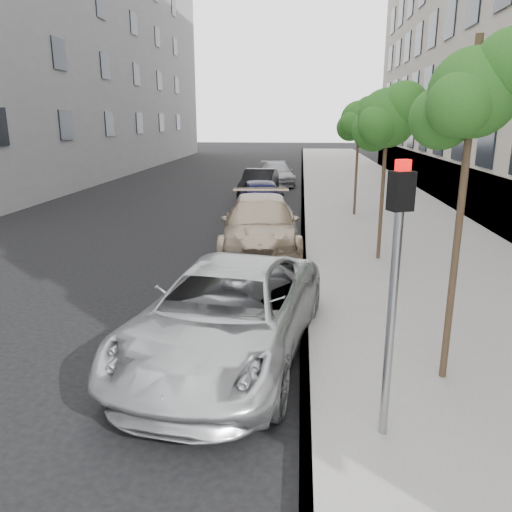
# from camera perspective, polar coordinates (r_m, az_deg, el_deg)

# --- Properties ---
(ground) EXTENTS (160.00, 160.00, 0.00)m
(ground) POSITION_cam_1_polar(r_m,az_deg,el_deg) (6.64, -5.19, -19.61)
(ground) COLOR black
(ground) RESTS_ON ground
(sidewalk) EXTENTS (6.40, 72.00, 0.14)m
(sidewalk) POSITION_cam_1_polar(r_m,az_deg,el_deg) (29.76, 11.44, 7.89)
(sidewalk) COLOR gray
(sidewalk) RESTS_ON ground
(curb) EXTENTS (0.15, 72.00, 0.14)m
(curb) POSITION_cam_1_polar(r_m,az_deg,el_deg) (29.58, 5.35, 8.09)
(curb) COLOR #9E9B93
(curb) RESTS_ON ground
(tree_near) EXTENTS (1.53, 1.33, 4.73)m
(tree_near) POSITION_cam_1_polar(r_m,az_deg,el_deg) (7.19, 23.79, 16.56)
(tree_near) COLOR #38281C
(tree_near) RESTS_ON sidewalk
(tree_mid) EXTENTS (1.80, 1.60, 4.58)m
(tree_mid) POSITION_cam_1_polar(r_m,az_deg,el_deg) (13.52, 14.90, 15.01)
(tree_mid) COLOR #38281C
(tree_mid) RESTS_ON sidewalk
(tree_far) EXTENTS (1.73, 1.53, 4.50)m
(tree_far) POSITION_cam_1_polar(r_m,az_deg,el_deg) (19.97, 11.77, 15.05)
(tree_far) COLOR #38281C
(tree_far) RESTS_ON sidewalk
(signal_pole) EXTENTS (0.29, 0.26, 3.26)m
(signal_pole) POSITION_cam_1_polar(r_m,az_deg,el_deg) (5.71, 15.59, -1.80)
(signal_pole) COLOR #939699
(signal_pole) RESTS_ON sidewalk
(minivan) EXTENTS (3.31, 5.77, 1.52)m
(minivan) POSITION_cam_1_polar(r_m,az_deg,el_deg) (8.16, -3.37, -6.55)
(minivan) COLOR #B2B5B7
(minivan) RESTS_ON ground
(suv) EXTENTS (2.64, 5.66, 1.60)m
(suv) POSITION_cam_1_polar(r_m,az_deg,el_deg) (14.66, 0.50, 3.57)
(suv) COLOR tan
(suv) RESTS_ON ground
(sedan_blue) EXTENTS (2.33, 4.54, 1.48)m
(sedan_blue) POSITION_cam_1_polar(r_m,az_deg,el_deg) (20.12, 0.59, 6.64)
(sedan_blue) COLOR black
(sedan_blue) RESTS_ON ground
(sedan_black) EXTENTS (1.78, 4.34, 1.40)m
(sedan_black) POSITION_cam_1_polar(r_m,az_deg,el_deg) (24.99, 0.38, 8.26)
(sedan_black) COLOR black
(sedan_black) RESTS_ON ground
(sedan_rear) EXTENTS (2.48, 4.71, 1.30)m
(sedan_rear) POSITION_cam_1_polar(r_m,az_deg,el_deg) (30.06, 2.39, 9.37)
(sedan_rear) COLOR gray
(sedan_rear) RESTS_ON ground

